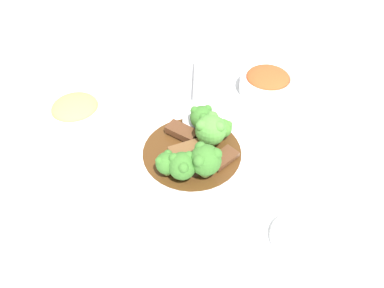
% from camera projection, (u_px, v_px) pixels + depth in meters
% --- Properties ---
extents(ground_plane, '(4.00, 4.00, 0.00)m').
position_uv_depth(ground_plane, '(192.00, 158.00, 0.65)').
color(ground_plane, silver).
extents(main_plate, '(0.27, 0.27, 0.02)m').
position_uv_depth(main_plate, '(192.00, 154.00, 0.64)').
color(main_plate, white).
rests_on(main_plate, ground_plane).
extents(beef_strip_0, '(0.04, 0.06, 0.02)m').
position_uv_depth(beef_strip_0, '(187.00, 150.00, 0.63)').
color(beef_strip_0, brown).
rests_on(beef_strip_0, main_plate).
extents(beef_strip_1, '(0.06, 0.06, 0.01)m').
position_uv_depth(beef_strip_1, '(182.00, 132.00, 0.66)').
color(beef_strip_1, '#56331E').
rests_on(beef_strip_1, main_plate).
extents(beef_strip_2, '(0.05, 0.06, 0.01)m').
position_uv_depth(beef_strip_2, '(223.00, 158.00, 0.62)').
color(beef_strip_2, '#56331E').
rests_on(beef_strip_2, main_plate).
extents(broccoli_floret_0, '(0.04, 0.04, 0.05)m').
position_uv_depth(broccoli_floret_0, '(182.00, 165.00, 0.58)').
color(broccoli_floret_0, '#8EB756').
rests_on(broccoli_floret_0, main_plate).
extents(broccoli_floret_1, '(0.04, 0.04, 0.04)m').
position_uv_depth(broccoli_floret_1, '(167.00, 163.00, 0.58)').
color(broccoli_floret_1, '#7FA84C').
rests_on(broccoli_floret_1, main_plate).
extents(broccoli_floret_2, '(0.05, 0.05, 0.06)m').
position_uv_depth(broccoli_floret_2, '(206.00, 159.00, 0.58)').
color(broccoli_floret_2, '#7FA84C').
rests_on(broccoli_floret_2, main_plate).
extents(broccoli_floret_3, '(0.04, 0.04, 0.05)m').
position_uv_depth(broccoli_floret_3, '(202.00, 117.00, 0.65)').
color(broccoli_floret_3, '#8EB756').
rests_on(broccoli_floret_3, main_plate).
extents(broccoli_floret_4, '(0.05, 0.05, 0.06)m').
position_uv_depth(broccoli_floret_4, '(211.00, 129.00, 0.62)').
color(broccoli_floret_4, '#7FA84C').
rests_on(broccoli_floret_4, main_plate).
extents(broccoli_floret_5, '(0.03, 0.03, 0.04)m').
position_uv_depth(broccoli_floret_5, '(222.00, 128.00, 0.64)').
color(broccoli_floret_5, '#7FA84C').
rests_on(broccoli_floret_5, main_plate).
extents(serving_spoon, '(0.24, 0.07, 0.01)m').
position_uv_depth(serving_spoon, '(194.00, 111.00, 0.70)').
color(serving_spoon, silver).
rests_on(serving_spoon, main_plate).
extents(side_bowl_kimchi, '(0.11, 0.11, 0.05)m').
position_uv_depth(side_bowl_kimchi, '(267.00, 82.00, 0.76)').
color(side_bowl_kimchi, white).
rests_on(side_bowl_kimchi, ground_plane).
extents(side_bowl_appetizer, '(0.11, 0.11, 0.05)m').
position_uv_depth(side_bowl_appetizer, '(76.00, 112.00, 0.70)').
color(side_bowl_appetizer, white).
rests_on(side_bowl_appetizer, ground_plane).
extents(sauce_dish, '(0.08, 0.08, 0.01)m').
position_uv_depth(sauce_dish, '(298.00, 237.00, 0.54)').
color(sauce_dish, white).
rests_on(sauce_dish, ground_plane).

